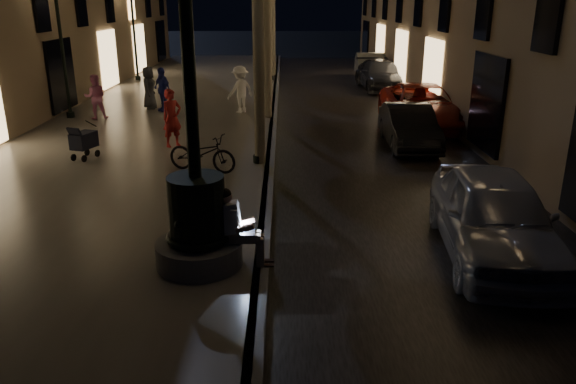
{
  "coord_description": "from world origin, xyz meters",
  "views": [
    {
      "loc": [
        0.38,
        -6.29,
        4.31
      ],
      "look_at": [
        0.45,
        3.0,
        1.1
      ],
      "focal_mm": 35.0,
      "sensor_mm": 36.0,
      "label": 1
    }
  ],
  "objects_px": {
    "seated_man_laptop": "(236,225)",
    "lamp_curb_c": "(271,20)",
    "lamp_curb_d": "(273,16)",
    "pedestrian_blue": "(162,89)",
    "fountain_lamppost": "(197,206)",
    "lamp_curb_a": "(256,44)",
    "car_front": "(494,216)",
    "pedestrian_dark": "(149,88)",
    "pedestrian_red": "(172,118)",
    "lamp_curb_b": "(266,28)",
    "lamp_left_b": "(60,31)",
    "car_rear": "(381,75)",
    "car_second": "(409,126)",
    "pedestrian_white": "(240,90)",
    "lamp_left_c": "(133,20)",
    "pedestrian_pink": "(95,97)",
    "car_third": "(421,106)",
    "bicycle": "(202,153)",
    "car_fifth": "(370,67)",
    "stroller": "(84,140)"
  },
  "relations": [
    {
      "from": "car_front",
      "to": "car_third",
      "type": "bearing_deg",
      "value": 89.47
    },
    {
      "from": "lamp_curb_c",
      "to": "pedestrian_blue",
      "type": "xyz_separation_m",
      "value": [
        -3.96,
        -8.78,
        -2.21
      ]
    },
    {
      "from": "lamp_curb_a",
      "to": "pedestrian_white",
      "type": "height_order",
      "value": "lamp_curb_a"
    },
    {
      "from": "lamp_left_c",
      "to": "pedestrian_pink",
      "type": "relative_size",
      "value": 3.06
    },
    {
      "from": "pedestrian_blue",
      "to": "lamp_left_b",
      "type": "bearing_deg",
      "value": -114.34
    },
    {
      "from": "car_rear",
      "to": "pedestrian_red",
      "type": "distance_m",
      "value": 14.6
    },
    {
      "from": "lamp_curb_d",
      "to": "lamp_left_b",
      "type": "bearing_deg",
      "value": -111.53
    },
    {
      "from": "fountain_lamppost",
      "to": "lamp_curb_a",
      "type": "distance_m",
      "value": 6.37
    },
    {
      "from": "lamp_curb_d",
      "to": "pedestrian_blue",
      "type": "bearing_deg",
      "value": -103.29
    },
    {
      "from": "pedestrian_red",
      "to": "pedestrian_dark",
      "type": "xyz_separation_m",
      "value": [
        -2.02,
        5.97,
        -0.02
      ]
    },
    {
      "from": "lamp_left_c",
      "to": "car_third",
      "type": "bearing_deg",
      "value": -40.6
    },
    {
      "from": "stroller",
      "to": "pedestrian_red",
      "type": "xyz_separation_m",
      "value": [
        2.13,
        1.36,
        0.33
      ]
    },
    {
      "from": "car_second",
      "to": "pedestrian_pink",
      "type": "relative_size",
      "value": 2.44
    },
    {
      "from": "car_front",
      "to": "bicycle",
      "type": "bearing_deg",
      "value": 147.6
    },
    {
      "from": "stroller",
      "to": "pedestrian_dark",
      "type": "distance_m",
      "value": 7.34
    },
    {
      "from": "pedestrian_white",
      "to": "pedestrian_blue",
      "type": "relative_size",
      "value": 1.05
    },
    {
      "from": "lamp_left_b",
      "to": "lamp_left_c",
      "type": "height_order",
      "value": "same"
    },
    {
      "from": "lamp_curb_b",
      "to": "pedestrian_blue",
      "type": "xyz_separation_m",
      "value": [
        -3.96,
        -0.78,
        -2.21
      ]
    },
    {
      "from": "stroller",
      "to": "pedestrian_blue",
      "type": "relative_size",
      "value": 0.62
    },
    {
      "from": "fountain_lamppost",
      "to": "lamp_left_b",
      "type": "distance_m",
      "value": 13.75
    },
    {
      "from": "lamp_curb_b",
      "to": "car_fifth",
      "type": "xyz_separation_m",
      "value": [
        5.5,
        9.39,
        -2.52
      ]
    },
    {
      "from": "lamp_curb_b",
      "to": "lamp_left_c",
      "type": "relative_size",
      "value": 1.0
    },
    {
      "from": "seated_man_laptop",
      "to": "pedestrian_white",
      "type": "height_order",
      "value": "pedestrian_white"
    },
    {
      "from": "stroller",
      "to": "car_third",
      "type": "distance_m",
      "value": 11.27
    },
    {
      "from": "lamp_curb_a",
      "to": "pedestrian_white",
      "type": "distance_m",
      "value": 7.28
    },
    {
      "from": "car_second",
      "to": "pedestrian_white",
      "type": "height_order",
      "value": "pedestrian_white"
    },
    {
      "from": "lamp_curb_b",
      "to": "bicycle",
      "type": "distance_m",
      "value": 9.25
    },
    {
      "from": "lamp_curb_d",
      "to": "car_rear",
      "type": "bearing_deg",
      "value": -61.39
    },
    {
      "from": "lamp_left_c",
      "to": "car_third",
      "type": "relative_size",
      "value": 0.91
    },
    {
      "from": "lamp_curb_c",
      "to": "pedestrian_blue",
      "type": "height_order",
      "value": "lamp_curb_c"
    },
    {
      "from": "car_second",
      "to": "pedestrian_dark",
      "type": "distance_m",
      "value": 10.5
    },
    {
      "from": "seated_man_laptop",
      "to": "pedestrian_red",
      "type": "bearing_deg",
      "value": 107.68
    },
    {
      "from": "lamp_curb_d",
      "to": "pedestrian_red",
      "type": "bearing_deg",
      "value": -96.55
    },
    {
      "from": "car_front",
      "to": "pedestrian_blue",
      "type": "distance_m",
      "value": 14.99
    },
    {
      "from": "lamp_curb_c",
      "to": "car_front",
      "type": "bearing_deg",
      "value": -78.53
    },
    {
      "from": "seated_man_laptop",
      "to": "lamp_curb_c",
      "type": "xyz_separation_m",
      "value": [
        0.09,
        22.0,
        2.34
      ]
    },
    {
      "from": "lamp_curb_b",
      "to": "lamp_left_b",
      "type": "distance_m",
      "value": 7.38
    },
    {
      "from": "seated_man_laptop",
      "to": "car_second",
      "type": "bearing_deg",
      "value": 61.51
    },
    {
      "from": "fountain_lamppost",
      "to": "bicycle",
      "type": "xyz_separation_m",
      "value": [
        -0.66,
        5.22,
        -0.54
      ]
    },
    {
      "from": "car_front",
      "to": "pedestrian_dark",
      "type": "height_order",
      "value": "pedestrian_dark"
    },
    {
      "from": "lamp_curb_b",
      "to": "car_fifth",
      "type": "bearing_deg",
      "value": 59.64
    },
    {
      "from": "car_front",
      "to": "pedestrian_red",
      "type": "relative_size",
      "value": 2.62
    },
    {
      "from": "lamp_curb_a",
      "to": "lamp_curb_b",
      "type": "relative_size",
      "value": 1.0
    },
    {
      "from": "lamp_left_c",
      "to": "car_second",
      "type": "distance_m",
      "value": 18.04
    },
    {
      "from": "pedestrian_pink",
      "to": "car_fifth",
      "type": "bearing_deg",
      "value": -151.5
    },
    {
      "from": "lamp_curb_b",
      "to": "lamp_curb_c",
      "type": "distance_m",
      "value": 8.0
    },
    {
      "from": "bicycle",
      "to": "car_third",
      "type": "bearing_deg",
      "value": -29.41
    },
    {
      "from": "pedestrian_white",
      "to": "pedestrian_dark",
      "type": "distance_m",
      "value": 3.71
    },
    {
      "from": "car_front",
      "to": "pedestrian_white",
      "type": "relative_size",
      "value": 2.52
    },
    {
      "from": "seated_man_laptop",
      "to": "stroller",
      "type": "xyz_separation_m",
      "value": [
        -4.6,
        6.38,
        -0.18
      ]
    }
  ]
}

